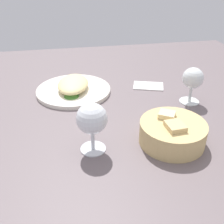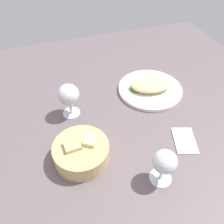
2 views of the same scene
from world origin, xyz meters
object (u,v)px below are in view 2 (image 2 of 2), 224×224
Objects in this scene: plate at (150,89)px; wine_glass_far at (164,163)px; folded_napkin at (185,140)px; wine_glass_near at (69,96)px; bread_basket at (81,152)px.

wine_glass_far is at bearing 69.44° from plate.
wine_glass_far is 1.10× the size of folded_napkin.
wine_glass_far is 18.88cm from folded_napkin.
wine_glass_near is at bearing -108.94° from folded_napkin.
wine_glass_far is (-19.53, 34.93, -0.75)cm from wine_glass_near.
bread_basket is at bearing -35.10° from wine_glass_far.
folded_napkin is (0.12, 27.92, -0.30)cm from plate.
plate is at bearing -174.93° from wine_glass_near.
plate is 27.92cm from folded_napkin.
bread_basket is (34.43, 23.72, 2.44)cm from plate.
wine_glass_far is (14.23, 37.92, 7.29)cm from plate.
folded_napkin is at bearing 173.03° from bread_basket.
wine_glass_near is at bearing 5.07° from plate.
wine_glass_near reaches higher than folded_napkin.
wine_glass_near is at bearing -60.79° from wine_glass_far.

